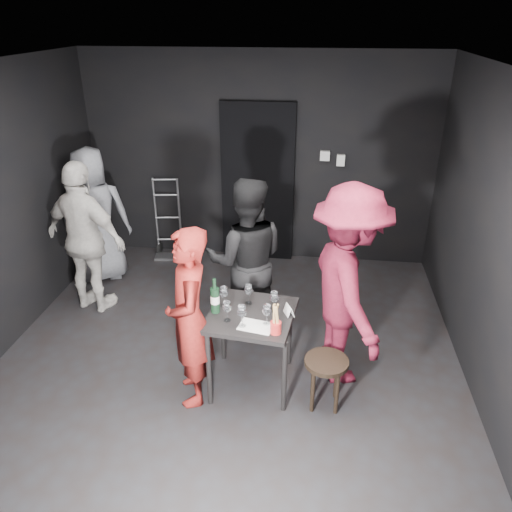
# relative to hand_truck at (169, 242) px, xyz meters

# --- Properties ---
(floor) EXTENTS (4.50, 5.00, 0.02)m
(floor) POSITION_rel_hand_truck_xyz_m (1.22, -2.31, -0.21)
(floor) COLOR black
(floor) RESTS_ON ground
(ceiling) EXTENTS (4.50, 5.00, 0.02)m
(ceiling) POSITION_rel_hand_truck_xyz_m (1.22, -2.31, 2.49)
(ceiling) COLOR silver
(ceiling) RESTS_ON ground
(wall_back) EXTENTS (4.50, 0.04, 2.70)m
(wall_back) POSITION_rel_hand_truck_xyz_m (1.22, 0.19, 1.14)
(wall_back) COLOR black
(wall_back) RESTS_ON ground
(wall_front) EXTENTS (4.50, 0.04, 2.70)m
(wall_front) POSITION_rel_hand_truck_xyz_m (1.22, -4.81, 1.14)
(wall_front) COLOR black
(wall_front) RESTS_ON ground
(wall_right) EXTENTS (0.04, 5.00, 2.70)m
(wall_right) POSITION_rel_hand_truck_xyz_m (3.47, -2.31, 1.14)
(wall_right) COLOR black
(wall_right) RESTS_ON ground
(doorway) EXTENTS (0.95, 0.10, 2.10)m
(doorway) POSITION_rel_hand_truck_xyz_m (1.22, 0.13, 0.84)
(doorway) COLOR black
(doorway) RESTS_ON ground
(wallbox_upper) EXTENTS (0.12, 0.06, 0.12)m
(wallbox_upper) POSITION_rel_hand_truck_xyz_m (2.07, 0.14, 1.24)
(wallbox_upper) COLOR #B7B7B2
(wallbox_upper) RESTS_ON wall_back
(wallbox_lower) EXTENTS (0.10, 0.06, 0.14)m
(wallbox_lower) POSITION_rel_hand_truck_xyz_m (2.27, 0.14, 1.19)
(wallbox_lower) COLOR #B7B7B2
(wallbox_lower) RESTS_ON wall_back
(hand_truck) EXTENTS (0.37, 0.32, 1.11)m
(hand_truck) POSITION_rel_hand_truck_xyz_m (0.00, 0.00, 0.00)
(hand_truck) COLOR #B2B2B7
(hand_truck) RESTS_ON floor
(tasting_table) EXTENTS (0.72, 0.72, 0.75)m
(tasting_table) POSITION_rel_hand_truck_xyz_m (1.49, -2.50, 0.44)
(tasting_table) COLOR black
(tasting_table) RESTS_ON floor
(stool) EXTENTS (0.37, 0.37, 0.47)m
(stool) POSITION_rel_hand_truck_xyz_m (2.15, -2.70, 0.18)
(stool) COLOR black
(stool) RESTS_ON floor
(server_red) EXTENTS (0.58, 0.72, 1.72)m
(server_red) POSITION_rel_hand_truck_xyz_m (1.01, -2.72, 0.65)
(server_red) COLOR maroon
(server_red) RESTS_ON floor
(woman_black) EXTENTS (1.00, 0.63, 1.94)m
(woman_black) POSITION_rel_hand_truck_xyz_m (1.33, -1.70, 0.76)
(woman_black) COLOR black
(woman_black) RESTS_ON floor
(man_maroon) EXTENTS (1.10, 1.63, 2.30)m
(man_maroon) POSITION_rel_hand_truck_xyz_m (2.31, -2.25, 0.94)
(man_maroon) COLOR maroon
(man_maroon) RESTS_ON floor
(bystander_cream) EXTENTS (1.27, 0.88, 1.98)m
(bystander_cream) POSITION_rel_hand_truck_xyz_m (-0.47, -1.42, 0.78)
(bystander_cream) COLOR silver
(bystander_cream) RESTS_ON floor
(bystander_grey) EXTENTS (1.04, 0.79, 1.89)m
(bystander_grey) POSITION_rel_hand_truck_xyz_m (-0.67, -0.72, 0.74)
(bystander_grey) COLOR slate
(bystander_grey) RESTS_ON floor
(tasting_mat) EXTENTS (0.31, 0.24, 0.00)m
(tasting_mat) POSITION_rel_hand_truck_xyz_m (1.56, -2.69, 0.54)
(tasting_mat) COLOR white
(tasting_mat) RESTS_ON tasting_table
(wine_glass_a) EXTENTS (0.08, 0.08, 0.20)m
(wine_glass_a) POSITION_rel_hand_truck_xyz_m (1.31, -2.63, 0.64)
(wine_glass_a) COLOR white
(wine_glass_a) RESTS_ON tasting_table
(wine_glass_b) EXTENTS (0.10, 0.10, 0.21)m
(wine_glass_b) POSITION_rel_hand_truck_xyz_m (1.24, -2.40, 0.65)
(wine_glass_b) COLOR white
(wine_glass_b) RESTS_ON tasting_table
(wine_glass_c) EXTENTS (0.09, 0.09, 0.20)m
(wine_glass_c) POSITION_rel_hand_truck_xyz_m (1.45, -2.33, 0.64)
(wine_glass_c) COLOR white
(wine_glass_c) RESTS_ON tasting_table
(wine_glass_d) EXTENTS (0.09, 0.09, 0.22)m
(wine_glass_d) POSITION_rel_hand_truck_xyz_m (1.44, -2.70, 0.65)
(wine_glass_d) COLOR white
(wine_glass_d) RESTS_ON tasting_table
(wine_glass_e) EXTENTS (0.10, 0.10, 0.20)m
(wine_glass_e) POSITION_rel_hand_truck_xyz_m (1.64, -2.64, 0.64)
(wine_glass_e) COLOR white
(wine_glass_e) RESTS_ON tasting_table
(wine_glass_f) EXTENTS (0.08, 0.08, 0.21)m
(wine_glass_f) POSITION_rel_hand_truck_xyz_m (1.68, -2.44, 0.65)
(wine_glass_f) COLOR white
(wine_glass_f) RESTS_ON tasting_table
(wine_bottle) EXTENTS (0.08, 0.08, 0.32)m
(wine_bottle) POSITION_rel_hand_truck_xyz_m (1.18, -2.51, 0.67)
(wine_bottle) COLOR black
(wine_bottle) RESTS_ON tasting_table
(breadstick_cup) EXTENTS (0.09, 0.09, 0.28)m
(breadstick_cup) POSITION_rel_hand_truck_xyz_m (1.73, -2.76, 0.67)
(breadstick_cup) COLOR red
(breadstick_cup) RESTS_ON tasting_table
(reserved_card) EXTENTS (0.11, 0.14, 0.09)m
(reserved_card) POSITION_rel_hand_truck_xyz_m (1.80, -2.47, 0.59)
(reserved_card) COLOR white
(reserved_card) RESTS_ON tasting_table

